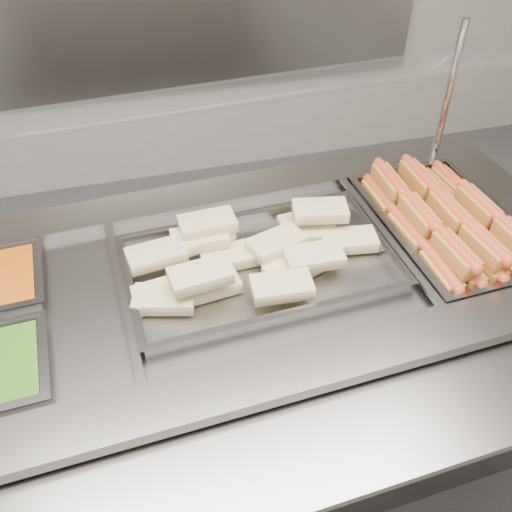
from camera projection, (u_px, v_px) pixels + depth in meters
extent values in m
cube|color=slate|center=(241.00, 374.00, 1.97)|extent=(2.02, 0.93, 0.96)
cube|color=gray|center=(284.00, 374.00, 1.37)|extent=(2.07, 0.26, 0.03)
cube|color=gray|center=(205.00, 196.00, 1.91)|extent=(2.07, 0.26, 0.03)
cube|color=black|center=(239.00, 300.00, 1.72)|extent=(1.81, 0.72, 0.02)
cube|color=gray|center=(386.00, 235.00, 1.74)|extent=(0.06, 0.63, 0.01)
cube|color=gray|center=(122.00, 292.00, 1.56)|extent=(0.06, 0.63, 0.01)
cube|color=gray|center=(311.00, 448.00, 1.26)|extent=(1.99, 0.38, 0.02)
cylinder|color=silver|center=(449.00, 92.00, 1.92)|extent=(0.03, 0.03, 0.48)
cube|color=silver|center=(210.00, 96.00, 1.51)|extent=(1.83, 0.42, 0.09)
cube|color=#A46D22|center=(440.00, 275.00, 1.64)|extent=(0.06, 0.17, 0.06)
cylinder|color=red|center=(442.00, 268.00, 1.62)|extent=(0.04, 0.18, 0.03)
cube|color=#A46D22|center=(407.00, 234.00, 1.77)|extent=(0.07, 0.17, 0.06)
cylinder|color=red|center=(408.00, 228.00, 1.75)|extent=(0.05, 0.18, 0.03)
cube|color=#A46D22|center=(378.00, 199.00, 1.91)|extent=(0.06, 0.17, 0.06)
cylinder|color=red|center=(379.00, 193.00, 1.89)|extent=(0.04, 0.18, 0.03)
cube|color=#A46D22|center=(461.00, 270.00, 1.65)|extent=(0.07, 0.17, 0.06)
cylinder|color=red|center=(463.00, 263.00, 1.63)|extent=(0.04, 0.18, 0.03)
cube|color=#A46D22|center=(426.00, 230.00, 1.79)|extent=(0.06, 0.17, 0.06)
cylinder|color=red|center=(428.00, 224.00, 1.77)|extent=(0.04, 0.18, 0.03)
cube|color=#A46D22|center=(397.00, 196.00, 1.92)|extent=(0.07, 0.17, 0.06)
cylinder|color=red|center=(398.00, 190.00, 1.91)|extent=(0.05, 0.18, 0.03)
cube|color=#A46D22|center=(481.00, 264.00, 1.67)|extent=(0.07, 0.17, 0.06)
cylinder|color=red|center=(484.00, 258.00, 1.65)|extent=(0.05, 0.18, 0.03)
cube|color=#A46D22|center=(446.00, 225.00, 1.80)|extent=(0.07, 0.17, 0.06)
cylinder|color=red|center=(447.00, 219.00, 1.79)|extent=(0.05, 0.18, 0.03)
cube|color=#A46D22|center=(415.00, 192.00, 1.94)|extent=(0.06, 0.17, 0.06)
cylinder|color=red|center=(416.00, 186.00, 1.92)|extent=(0.04, 0.18, 0.03)
cube|color=#A46D22|center=(501.00, 259.00, 1.68)|extent=(0.07, 0.17, 0.06)
cylinder|color=red|center=(504.00, 253.00, 1.67)|extent=(0.05, 0.18, 0.03)
cube|color=#A46D22|center=(464.00, 221.00, 1.82)|extent=(0.06, 0.17, 0.06)
cylinder|color=red|center=(466.00, 215.00, 1.80)|extent=(0.04, 0.18, 0.03)
cube|color=#A46D22|center=(433.00, 188.00, 1.96)|extent=(0.07, 0.17, 0.06)
cylinder|color=red|center=(434.00, 182.00, 1.94)|extent=(0.05, 0.18, 0.03)
cube|color=#A46D22|center=(483.00, 217.00, 1.83)|extent=(0.07, 0.17, 0.06)
cylinder|color=red|center=(485.00, 211.00, 1.82)|extent=(0.05, 0.18, 0.03)
cube|color=#A46D22|center=(450.00, 185.00, 1.97)|extent=(0.07, 0.17, 0.06)
cylinder|color=red|center=(451.00, 179.00, 1.95)|extent=(0.05, 0.18, 0.03)
cube|color=#A46D22|center=(455.00, 254.00, 1.61)|extent=(0.07, 0.17, 0.06)
cylinder|color=red|center=(457.00, 248.00, 1.60)|extent=(0.05, 0.18, 0.03)
cube|color=#A46D22|center=(419.00, 216.00, 1.75)|extent=(0.06, 0.17, 0.06)
cylinder|color=red|center=(420.00, 209.00, 1.73)|extent=(0.04, 0.18, 0.03)
cube|color=#A46D22|center=(389.00, 183.00, 1.88)|extent=(0.06, 0.16, 0.06)
cylinder|color=red|center=(390.00, 177.00, 1.86)|extent=(0.03, 0.18, 0.03)
cube|color=#A46D22|center=(484.00, 248.00, 1.63)|extent=(0.08, 0.17, 0.06)
cylinder|color=red|center=(487.00, 241.00, 1.62)|extent=(0.06, 0.18, 0.03)
cube|color=#A46D22|center=(448.00, 212.00, 1.76)|extent=(0.06, 0.17, 0.06)
cylinder|color=red|center=(450.00, 206.00, 1.74)|extent=(0.04, 0.18, 0.03)
cube|color=#A46D22|center=(418.00, 179.00, 1.89)|extent=(0.06, 0.17, 0.06)
cylinder|color=red|center=(419.00, 173.00, 1.88)|extent=(0.04, 0.18, 0.03)
cube|color=#A46D22|center=(478.00, 206.00, 1.78)|extent=(0.07, 0.17, 0.06)
cylinder|color=red|center=(480.00, 200.00, 1.77)|extent=(0.05, 0.18, 0.03)
cube|color=beige|center=(306.00, 222.00, 1.80)|extent=(0.17, 0.11, 0.04)
cube|color=beige|center=(349.00, 240.00, 1.72)|extent=(0.18, 0.12, 0.04)
cube|color=beige|center=(294.00, 269.00, 1.64)|extent=(0.19, 0.14, 0.04)
cube|color=beige|center=(163.00, 293.00, 1.56)|extent=(0.18, 0.12, 0.04)
cube|color=beige|center=(229.00, 257.00, 1.67)|extent=(0.17, 0.10, 0.04)
cube|color=beige|center=(308.00, 231.00, 1.76)|extent=(0.18, 0.12, 0.04)
cube|color=beige|center=(164.00, 299.00, 1.54)|extent=(0.18, 0.13, 0.04)
cube|color=beige|center=(210.00, 285.00, 1.59)|extent=(0.17, 0.11, 0.04)
cube|color=beige|center=(277.00, 243.00, 1.67)|extent=(0.19, 0.14, 0.04)
cube|color=beige|center=(314.00, 257.00, 1.63)|extent=(0.17, 0.10, 0.04)
cube|color=beige|center=(200.00, 238.00, 1.68)|extent=(0.17, 0.10, 0.04)
cube|color=beige|center=(282.00, 287.00, 1.54)|extent=(0.17, 0.11, 0.04)
cube|color=beige|center=(156.00, 255.00, 1.63)|extent=(0.18, 0.12, 0.04)
cube|color=beige|center=(204.00, 235.00, 1.69)|extent=(0.19, 0.14, 0.04)
cube|color=beige|center=(207.00, 223.00, 1.68)|extent=(0.17, 0.10, 0.04)
cube|color=beige|center=(320.00, 211.00, 1.73)|extent=(0.18, 0.12, 0.04)
cube|color=beige|center=(200.00, 276.00, 1.52)|extent=(0.17, 0.11, 0.04)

